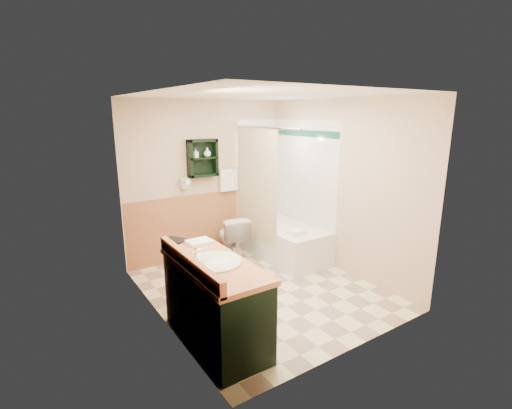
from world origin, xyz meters
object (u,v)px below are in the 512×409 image
(vanity, at_px, (215,302))
(bathtub, at_px, (284,241))
(soap_bottle_a, at_px, (196,156))
(toilet, at_px, (232,238))
(vanity_book, at_px, (168,233))
(wall_shelf, at_px, (203,158))
(soap_bottle_b, at_px, (207,153))
(hair_dryer, at_px, (184,183))

(vanity, bearing_deg, bathtub, 36.06)
(bathtub, distance_m, soap_bottle_a, 1.87)
(bathtub, relative_size, toilet, 2.13)
(bathtub, xyz_separation_m, vanity_book, (-2.08, -0.66, 0.69))
(wall_shelf, xyz_separation_m, vanity, (-0.89, -2.06, -1.14))
(bathtub, relative_size, soap_bottle_b, 11.23)
(bathtub, distance_m, toilet, 0.82)
(vanity, relative_size, soap_bottle_b, 9.76)
(vanity, distance_m, bathtub, 2.38)
(toilet, bearing_deg, wall_shelf, -34.62)
(toilet, height_order, soap_bottle_a, soap_bottle_a)
(vanity_book, bearing_deg, soap_bottle_b, 20.46)
(soap_bottle_b, bearing_deg, vanity_book, -130.71)
(toilet, xyz_separation_m, soap_bottle_b, (-0.22, 0.31, 1.27))
(vanity_book, bearing_deg, toilet, 7.91)
(vanity, xyz_separation_m, soap_bottle_b, (0.97, 2.06, 1.20))
(soap_bottle_a, xyz_separation_m, soap_bottle_b, (0.18, 0.00, 0.02))
(soap_bottle_b, bearing_deg, bathtub, -34.69)
(hair_dryer, relative_size, soap_bottle_a, 1.90)
(wall_shelf, distance_m, soap_bottle_b, 0.10)
(hair_dryer, height_order, vanity, hair_dryer)
(toilet, bearing_deg, bathtub, 166.70)
(vanity, bearing_deg, toilet, 55.79)
(vanity, bearing_deg, wall_shelf, 66.53)
(wall_shelf, xyz_separation_m, bathtub, (1.03, -0.66, -1.29))
(vanity, distance_m, soap_bottle_a, 2.50)
(hair_dryer, distance_m, bathtub, 1.77)
(bathtub, bearing_deg, soap_bottle_b, 145.31)
(hair_dryer, distance_m, vanity_book, 1.57)
(vanity, bearing_deg, vanity_book, 102.61)
(bathtub, height_order, soap_bottle_b, soap_bottle_b)
(toilet, distance_m, vanity_book, 1.79)
(hair_dryer, relative_size, vanity, 0.18)
(bathtub, xyz_separation_m, toilet, (-0.73, 0.35, 0.09))
(wall_shelf, distance_m, hair_dryer, 0.46)
(soap_bottle_a, height_order, soap_bottle_b, soap_bottle_b)
(bathtub, distance_m, vanity_book, 2.29)
(toilet, distance_m, soap_bottle_b, 1.33)
(wall_shelf, height_order, bathtub, wall_shelf)
(soap_bottle_a, bearing_deg, wall_shelf, 2.63)
(toilet, distance_m, soap_bottle_a, 1.35)
(hair_dryer, bearing_deg, toilet, -29.68)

